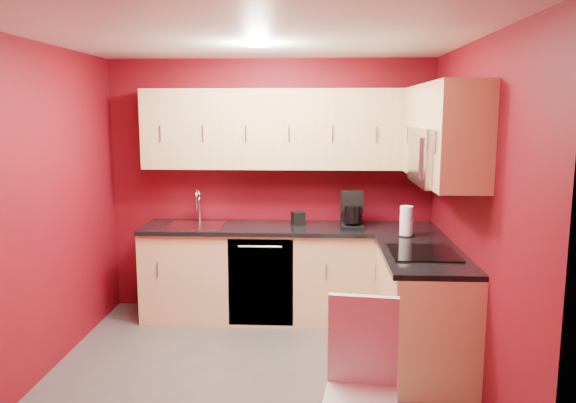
# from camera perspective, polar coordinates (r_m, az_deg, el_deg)

# --- Properties ---
(floor) EXTENTS (3.20, 3.20, 0.00)m
(floor) POSITION_cam_1_polar(r_m,az_deg,el_deg) (4.53, -3.27, -16.94)
(floor) COLOR #4F4C4A
(floor) RESTS_ON ground
(ceiling) EXTENTS (3.20, 3.20, 0.00)m
(ceiling) POSITION_cam_1_polar(r_m,az_deg,el_deg) (4.10, -3.60, 16.26)
(ceiling) COLOR white
(ceiling) RESTS_ON wall_back
(wall_back) EXTENTS (3.20, 0.00, 3.20)m
(wall_back) POSITION_cam_1_polar(r_m,az_deg,el_deg) (5.61, -1.76, 1.55)
(wall_back) COLOR maroon
(wall_back) RESTS_ON floor
(wall_front) EXTENTS (3.20, 0.00, 3.20)m
(wall_front) POSITION_cam_1_polar(r_m,az_deg,el_deg) (2.69, -6.93, -6.89)
(wall_front) COLOR maroon
(wall_front) RESTS_ON floor
(wall_left) EXTENTS (0.00, 3.00, 3.00)m
(wall_left) POSITION_cam_1_polar(r_m,az_deg,el_deg) (4.59, -23.68, -0.91)
(wall_left) COLOR maroon
(wall_left) RESTS_ON floor
(wall_right) EXTENTS (0.00, 3.00, 3.00)m
(wall_right) POSITION_cam_1_polar(r_m,az_deg,el_deg) (4.27, 18.45, -1.32)
(wall_right) COLOR maroon
(wall_right) RESTS_ON floor
(base_cabinets_back) EXTENTS (2.80, 0.60, 0.87)m
(base_cabinets_back) POSITION_cam_1_polar(r_m,az_deg,el_deg) (5.48, 0.13, -7.37)
(base_cabinets_back) COLOR #EFC788
(base_cabinets_back) RESTS_ON floor
(base_cabinets_right) EXTENTS (0.60, 1.30, 0.87)m
(base_cabinets_right) POSITION_cam_1_polar(r_m,az_deg,el_deg) (4.65, 13.48, -10.68)
(base_cabinets_right) COLOR #EFC788
(base_cabinets_right) RESTS_ON floor
(countertop_back) EXTENTS (2.80, 0.63, 0.04)m
(countertop_back) POSITION_cam_1_polar(r_m,az_deg,el_deg) (5.35, 0.13, -2.74)
(countertop_back) COLOR black
(countertop_back) RESTS_ON base_cabinets_back
(countertop_right) EXTENTS (0.63, 1.27, 0.04)m
(countertop_right) POSITION_cam_1_polar(r_m,az_deg,el_deg) (4.50, 13.54, -5.28)
(countertop_right) COLOR black
(countertop_right) RESTS_ON base_cabinets_right
(upper_cabinets_back) EXTENTS (2.80, 0.35, 0.75)m
(upper_cabinets_back) POSITION_cam_1_polar(r_m,az_deg,el_deg) (5.38, 0.20, 7.37)
(upper_cabinets_back) COLOR #DDBC7D
(upper_cabinets_back) RESTS_ON wall_back
(upper_cabinets_right) EXTENTS (0.35, 1.55, 0.75)m
(upper_cabinets_right) POSITION_cam_1_polar(r_m,az_deg,el_deg) (4.59, 15.26, 7.54)
(upper_cabinets_right) COLOR #DDBC7D
(upper_cabinets_right) RESTS_ON wall_right
(microwave) EXTENTS (0.42, 0.76, 0.42)m
(microwave) POSITION_cam_1_polar(r_m,az_deg,el_deg) (4.36, 15.41, 4.47)
(microwave) COLOR silver
(microwave) RESTS_ON upper_cabinets_right
(cooktop) EXTENTS (0.50, 0.55, 0.01)m
(cooktop) POSITION_cam_1_polar(r_m,az_deg,el_deg) (4.46, 13.57, -5.08)
(cooktop) COLOR black
(cooktop) RESTS_ON countertop_right
(sink) EXTENTS (0.52, 0.42, 0.35)m
(sink) POSITION_cam_1_polar(r_m,az_deg,el_deg) (5.47, -9.32, -2.01)
(sink) COLOR silver
(sink) RESTS_ON countertop_back
(dishwasher_front) EXTENTS (0.60, 0.02, 0.82)m
(dishwasher_front) POSITION_cam_1_polar(r_m,az_deg,el_deg) (5.22, -2.79, -8.22)
(dishwasher_front) COLOR black
(dishwasher_front) RESTS_ON base_cabinets_back
(downlight) EXTENTS (0.20, 0.20, 0.01)m
(downlight) POSITION_cam_1_polar(r_m,az_deg,el_deg) (4.40, -3.14, 15.59)
(downlight) COLOR white
(downlight) RESTS_ON ceiling
(coffee_maker) EXTENTS (0.22, 0.28, 0.34)m
(coffee_maker) POSITION_cam_1_polar(r_m,az_deg,el_deg) (5.26, 6.57, -0.88)
(coffee_maker) COLOR black
(coffee_maker) RESTS_ON countertop_back
(napkin_holder) EXTENTS (0.15, 0.15, 0.12)m
(napkin_holder) POSITION_cam_1_polar(r_m,az_deg,el_deg) (5.41, 1.04, -1.72)
(napkin_holder) COLOR black
(napkin_holder) RESTS_ON countertop_back
(paper_towel) EXTENTS (0.17, 0.17, 0.26)m
(paper_towel) POSITION_cam_1_polar(r_m,az_deg,el_deg) (5.01, 11.93, -1.96)
(paper_towel) COLOR white
(paper_towel) RESTS_ON countertop_right
(dining_chair) EXTENTS (0.44, 0.46, 0.97)m
(dining_chair) POSITION_cam_1_polar(r_m,az_deg,el_deg) (3.23, 7.37, -18.70)
(dining_chair) COLOR silver
(dining_chair) RESTS_ON floor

